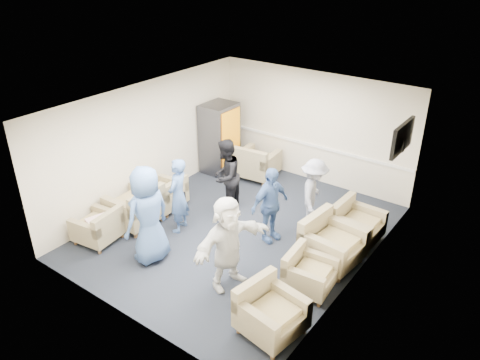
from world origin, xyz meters
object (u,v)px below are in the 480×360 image
Objects in this scene: armchair_left_mid at (137,209)px; armchair_right_near at (269,313)px; armchair_corner at (256,164)px; vending_machine at (220,138)px; armchair_right_midfar at (329,244)px; person_mid_right at (270,205)px; armchair_right_far at (355,225)px; person_mid_left at (178,196)px; armchair_left_far at (166,195)px; person_back_left at (226,176)px; armchair_left_near at (99,228)px; person_front_left at (148,215)px; armchair_right_midnear at (307,274)px; person_front_right at (228,243)px; person_back_right at (313,194)px.

armchair_left_mid reaches higher than armchair_right_near.
armchair_corner is 1.13m from vending_machine.
person_mid_right is (-1.28, -0.02, 0.40)m from armchair_right_midfar.
armchair_right_far is at bearing -40.55° from person_mid_right.
person_mid_left is at bearing 112.53° from armchair_left_mid.
vending_machine is (-0.24, 2.22, 0.58)m from armchair_left_far.
armchair_right_far is 0.56× the size of person_mid_left.
person_mid_left is at bearing 75.99° from armchair_right_near.
armchair_right_near is 1.11× the size of armchair_right_far.
armchair_left_near is at bearing -41.84° from person_back_left.
person_front_left reaches higher than vending_machine.
person_front_left reaches higher than armchair_corner.
person_mid_left reaches higher than armchair_left_far.
armchair_right_midnear is 3.05m from person_back_left.
person_front_right reaches higher than armchair_right_far.
person_mid_right is at bearing 120.41° from armchair_left_near.
armchair_right_near is 5.19m from armchair_corner.
person_front_left reaches higher than armchair_right_midnear.
person_mid_left is at bearing 129.15° from person_mid_right.
armchair_right_midnear is 0.80× the size of armchair_corner.
person_mid_right is at bearing 113.20° from armchair_left_mid.
armchair_right_midnear is at bearing -46.77° from person_front_right.
armchair_left_near is 4.42m from armchair_right_midfar.
person_back_right reaches higher than armchair_right_midnear.
armchair_left_near is 1.03× the size of armchair_left_far.
person_back_right is at bearing 48.41° from armchair_right_midfar.
armchair_left_near is 0.98× the size of armchair_right_far.
person_back_left is (-2.75, -0.58, 0.48)m from armchair_right_far.
armchair_left_far is 0.51× the size of person_back_left.
armchair_right_near is at bearing 89.51° from person_front_left.
vending_machine is 3.33m from person_mid_right.
person_mid_left is (-2.99, 0.09, 0.48)m from armchair_right_midnear.
person_back_right reaches higher than armchair_left_far.
armchair_left_mid is at bearing -116.65° from person_front_left.
armchair_left_mid is 3.84m from armchair_right_midnear.
armchair_left_far is 1.04× the size of armchair_right_midnear.
armchair_right_near is 3.18m from person_back_right.
armchair_left_mid is 0.54× the size of vending_machine.
person_back_left is at bearing 51.09° from person_front_right.
armchair_right_midfar is at bearing 90.81° from armchair_left_far.
armchair_left_near is 0.90× the size of armchair_left_mid.
armchair_right_far reaches higher than armchair_right_midnear.
person_mid_left reaches higher than armchair_right_midnear.
vending_machine is (-4.02, 1.88, 0.51)m from armchair_right_midfar.
person_back_right is (3.17, -0.96, -0.14)m from vending_machine.
person_mid_left is 2.00m from person_front_right.
armchair_right_far is at bearing 154.19° from armchair_corner.
armchair_right_midfar reaches higher than armchair_right_near.
armchair_right_near is 3.72m from person_back_left.
armchair_right_midfar is 0.56× the size of person_front_left.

